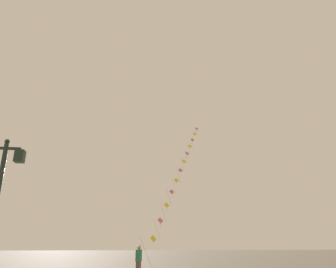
% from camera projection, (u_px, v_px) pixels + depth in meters
% --- Properties ---
extents(kite_train, '(7.99, 17.96, 16.26)m').
position_uv_depth(kite_train, '(180.00, 170.00, 29.74)').
color(kite_train, brown).
rests_on(kite_train, ground_plane).
extents(kite_flyer, '(0.38, 0.62, 1.71)m').
position_uv_depth(kite_flyer, '(139.00, 261.00, 16.92)').
color(kite_flyer, brown).
rests_on(kite_flyer, ground_plane).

